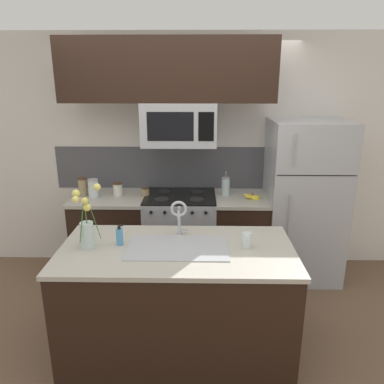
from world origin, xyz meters
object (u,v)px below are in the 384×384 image
(refrigerator, at_px, (303,201))
(sink_faucet, at_px, (179,213))
(drinking_glass, at_px, (247,240))
(stove_range, at_px, (180,235))
(banana_bunch, at_px, (252,197))
(storage_jar_squat, at_px, (145,192))
(storage_jar_tall, at_px, (83,187))
(dish_soap_bottle, at_px, (120,236))
(microwave, at_px, (179,124))
(flower_vase, at_px, (87,228))
(storage_jar_medium, at_px, (93,188))
(french_press, at_px, (226,186))
(storage_jar_short, at_px, (118,189))

(refrigerator, bearing_deg, sink_faucet, -140.63)
(refrigerator, xyz_separation_m, drinking_glass, (-0.76, -1.25, 0.11))
(stove_range, height_order, banana_bunch, banana_bunch)
(storage_jar_squat, bearing_deg, stove_range, -2.65)
(storage_jar_tall, height_order, banana_bunch, storage_jar_tall)
(storage_jar_squat, height_order, dish_soap_bottle, dish_soap_bottle)
(microwave, distance_m, drinking_glass, 1.51)
(microwave, bearing_deg, flower_vase, -117.28)
(refrigerator, distance_m, drinking_glass, 1.46)
(microwave, xyz_separation_m, banana_bunch, (0.77, -0.04, -0.75))
(storage_jar_medium, xyz_separation_m, french_press, (1.41, 0.08, 0.00))
(stove_range, distance_m, french_press, 0.74)
(french_press, bearing_deg, sink_faucet, -112.20)
(refrigerator, relative_size, sink_faucet, 5.64)
(storage_jar_tall, xyz_separation_m, storage_jar_short, (0.37, 0.02, -0.03))
(storage_jar_medium, xyz_separation_m, storage_jar_squat, (0.55, 0.04, -0.05))
(drinking_glass, bearing_deg, storage_jar_squat, 127.00)
(microwave, relative_size, flower_vase, 1.49)
(flower_vase, bearing_deg, french_press, 49.34)
(stove_range, relative_size, flower_vase, 1.86)
(storage_jar_tall, xyz_separation_m, storage_jar_squat, (0.67, 0.00, -0.05))
(sink_faucet, bearing_deg, dish_soap_bottle, -159.39)
(storage_jar_squat, height_order, flower_vase, flower_vase)
(banana_bunch, bearing_deg, storage_jar_tall, 177.58)
(storage_jar_medium, bearing_deg, microwave, -0.18)
(drinking_glass, xyz_separation_m, flower_vase, (-1.20, -0.02, 0.10))
(storage_jar_short, xyz_separation_m, sink_faucet, (0.72, -1.07, 0.13))
(microwave, bearing_deg, banana_bunch, -2.91)
(stove_range, distance_m, storage_jar_medium, 1.07)
(drinking_glass, bearing_deg, flower_vase, -178.95)
(french_press, height_order, drinking_glass, french_press)
(microwave, height_order, storage_jar_tall, microwave)
(microwave, bearing_deg, french_press, 9.38)
(dish_soap_bottle, bearing_deg, microwave, 71.19)
(storage_jar_short, relative_size, sink_faucet, 0.46)
(storage_jar_tall, xyz_separation_m, drinking_glass, (1.61, -1.24, -0.04))
(french_press, xyz_separation_m, dish_soap_bottle, (-0.89, -1.26, -0.03))
(storage_jar_squat, xyz_separation_m, dish_soap_bottle, (-0.03, -1.22, 0.02))
(stove_range, bearing_deg, storage_jar_short, 176.92)
(microwave, bearing_deg, stove_range, 90.16)
(french_press, height_order, dish_soap_bottle, french_press)
(storage_jar_tall, xyz_separation_m, dish_soap_bottle, (0.64, -1.22, -0.03))
(storage_jar_squat, xyz_separation_m, sink_faucet, (0.42, -1.05, 0.15))
(storage_jar_squat, bearing_deg, flower_vase, -101.62)
(storage_jar_short, height_order, dish_soap_bottle, dish_soap_bottle)
(refrigerator, height_order, french_press, refrigerator)
(microwave, height_order, sink_faucet, microwave)
(storage_jar_medium, bearing_deg, drinking_glass, -39.07)
(storage_jar_squat, height_order, sink_faucet, sink_faucet)
(storage_jar_short, distance_m, drinking_glass, 1.77)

